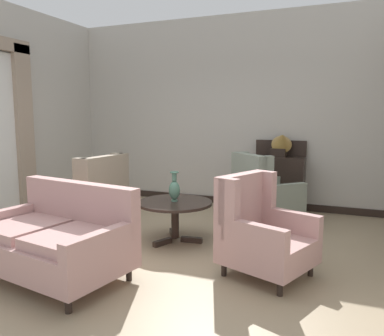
{
  "coord_description": "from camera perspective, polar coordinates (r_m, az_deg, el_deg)",
  "views": [
    {
      "loc": [
        2.16,
        -3.85,
        1.64
      ],
      "look_at": [
        0.26,
        0.8,
        0.95
      ],
      "focal_mm": 36.23,
      "sensor_mm": 36.0,
      "label": 1
    }
  ],
  "objects": [
    {
      "name": "sideboard",
      "position": [
        6.69,
        12.56,
        -1.82
      ],
      "size": [
        0.85,
        0.4,
        1.21
      ],
      "color": "black",
      "rests_on": "ground"
    },
    {
      "name": "ground",
      "position": [
        4.71,
        -6.8,
        -12.55
      ],
      "size": [
        8.25,
        8.25,
        0.0
      ],
      "primitive_type": "plane",
      "color": "#9E896B"
    },
    {
      "name": "settee",
      "position": [
        4.2,
        -19.54,
        -9.9
      ],
      "size": [
        1.71,
        1.17,
        0.93
      ],
      "rotation": [
        0.0,
        0.0,
        -0.17
      ],
      "color": "tan",
      "rests_on": "ground"
    },
    {
      "name": "side_table",
      "position": [
        5.15,
        6.04,
        -5.63
      ],
      "size": [
        0.44,
        0.44,
        0.75
      ],
      "color": "black",
      "rests_on": "ground"
    },
    {
      "name": "coffee_table",
      "position": [
        5.03,
        -2.51,
        -5.89
      ],
      "size": [
        0.96,
        0.96,
        0.53
      ],
      "color": "black",
      "rests_on": "ground"
    },
    {
      "name": "armchair_near_window",
      "position": [
        5.97,
        10.39,
        -3.81
      ],
      "size": [
        1.14,
        1.14,
        1.07
      ],
      "rotation": [
        0.0,
        0.0,
        2.37
      ],
      "color": "gray",
      "rests_on": "ground"
    },
    {
      "name": "wall_back",
      "position": [
        7.14,
        4.6,
        8.25
      ],
      "size": [
        5.99,
        0.08,
        3.38
      ],
      "primitive_type": "cube",
      "color": "#BCB7AD",
      "rests_on": "ground"
    },
    {
      "name": "wall_left",
      "position": [
        6.94,
        -25.04,
        7.56
      ],
      "size": [
        0.08,
        4.12,
        3.38
      ],
      "primitive_type": "cube",
      "color": "#BCB7AD",
      "rests_on": "ground"
    },
    {
      "name": "porcelain_vase",
      "position": [
        4.99,
        -2.61,
        -3.09
      ],
      "size": [
        0.14,
        0.14,
        0.39
      ],
      "color": "#4C7A66",
      "rests_on": "coffee_table"
    },
    {
      "name": "armchair_back_corner",
      "position": [
        4.09,
        10.08,
        -9.35
      ],
      "size": [
        1.03,
        1.0,
        1.02
      ],
      "rotation": [
        0.0,
        0.0,
        7.49
      ],
      "color": "tan",
      "rests_on": "ground"
    },
    {
      "name": "armchair_beside_settee",
      "position": [
        5.67,
        -14.7,
        -4.52
      ],
      "size": [
        0.96,
        0.94,
        1.09
      ],
      "rotation": [
        0.0,
        0.0,
        4.62
      ],
      "color": "gray",
      "rests_on": "ground"
    },
    {
      "name": "baseboard_back",
      "position": [
        7.26,
        4.33,
        -4.73
      ],
      "size": [
        5.83,
        0.03,
        0.12
      ],
      "primitive_type": "cube",
      "color": "black",
      "rests_on": "ground"
    },
    {
      "name": "gramophone",
      "position": [
        6.51,
        13.02,
        3.73
      ],
      "size": [
        0.41,
        0.49,
        0.51
      ],
      "color": "black",
      "rests_on": "sideboard"
    }
  ]
}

